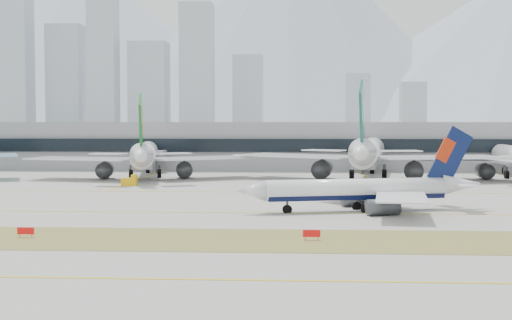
# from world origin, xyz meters

# --- Properties ---
(ground) EXTENTS (3000.00, 3000.00, 0.00)m
(ground) POSITION_xyz_m (0.00, 0.00, 0.00)
(ground) COLOR gray
(ground) RESTS_ON ground
(apron_markings) EXTENTS (360.00, 122.22, 0.06)m
(apron_markings) POSITION_xyz_m (0.00, -53.95, 0.02)
(apron_markings) COLOR olive
(apron_markings) RESTS_ON ground
(taxiing_airliner) EXTENTS (42.34, 36.14, 14.46)m
(taxiing_airliner) POSITION_xyz_m (27.13, -1.40, 3.49)
(taxiing_airliner) COLOR white
(taxiing_airliner) RESTS_ON ground
(widebody_eva) EXTENTS (60.99, 60.39, 22.06)m
(widebody_eva) POSITION_xyz_m (-24.99, 67.10, 5.86)
(widebody_eva) COLOR white
(widebody_eva) RESTS_ON ground
(widebody_cathay) EXTENTS (69.00, 68.21, 24.89)m
(widebody_cathay) POSITION_xyz_m (34.19, 66.20, 6.62)
(widebody_cathay) COLOR white
(widebody_cathay) RESTS_ON ground
(terminal) EXTENTS (280.00, 43.10, 15.00)m
(terminal) POSITION_xyz_m (0.00, 114.84, 7.50)
(terminal) COLOR gray
(terminal) RESTS_ON ground
(hold_sign_left) EXTENTS (2.20, 0.15, 1.35)m
(hold_sign_left) POSITION_xyz_m (-19.10, -32.00, 0.88)
(hold_sign_left) COLOR red
(hold_sign_left) RESTS_ON ground
(hold_sign_right) EXTENTS (2.20, 0.15, 1.35)m
(hold_sign_right) POSITION_xyz_m (17.61, -32.00, 0.88)
(hold_sign_right) COLOR red
(hold_sign_right) RESTS_ON ground
(gse_b) EXTENTS (3.55, 2.00, 2.60)m
(gse_b) POSITION_xyz_m (-23.59, 43.93, 1.05)
(gse_b) COLOR yellow
(gse_b) RESTS_ON ground
(gse_c) EXTENTS (3.55, 2.00, 2.60)m
(gse_c) POSITION_xyz_m (38.47, 38.04, 1.05)
(gse_c) COLOR yellow
(gse_c) RESTS_ON ground
(city_skyline) EXTENTS (342.00, 49.80, 140.00)m
(city_skyline) POSITION_xyz_m (-106.76, 453.42, 49.80)
(city_skyline) COLOR #A2AEB8
(city_skyline) RESTS_ON ground
(mountain_ridge) EXTENTS (2830.00, 1120.00, 470.00)m
(mountain_ridge) POSITION_xyz_m (33.00, 1404.14, 181.85)
(mountain_ridge) COLOR #9EA8B7
(mountain_ridge) RESTS_ON ground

